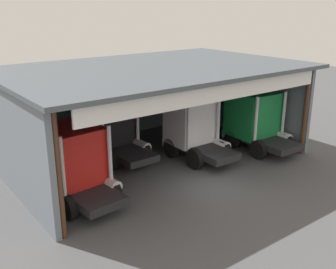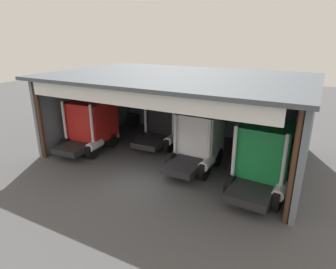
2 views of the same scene
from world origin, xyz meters
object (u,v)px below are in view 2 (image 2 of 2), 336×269
truck_green_right_bay (264,157)px  oil_drum (192,128)px  truck_black_left_bay (166,119)px  truck_white_center_right_bay (198,140)px  truck_red_yard_outside (91,124)px  tool_cart (133,120)px

truck_green_right_bay → oil_drum: (-6.66, 6.53, -1.35)m
truck_black_left_bay → truck_white_center_right_bay: size_ratio=1.08×
truck_red_yard_outside → truck_black_left_bay: bearing=37.4°
truck_black_left_bay → truck_white_center_right_bay: (3.65, -2.68, -0.07)m
truck_green_right_bay → truck_red_yard_outside: bearing=-178.1°
truck_green_right_bay → tool_cart: (-12.09, 6.16, -1.31)m
truck_red_yard_outside → tool_cart: 6.04m
truck_red_yard_outside → tool_cart: bearing=92.0°
truck_white_center_right_bay → oil_drum: bearing=118.0°
truck_white_center_right_bay → tool_cart: 9.71m
tool_cart → truck_white_center_right_bay: bearing=-31.8°
truck_red_yard_outside → tool_cart: size_ratio=4.61×
truck_red_yard_outside → oil_drum: 7.97m
truck_white_center_right_bay → truck_green_right_bay: (3.90, -1.08, 0.13)m
oil_drum → tool_cart: tool_cart is taller
truck_black_left_bay → truck_green_right_bay: size_ratio=1.04×
truck_black_left_bay → oil_drum: truck_black_left_bay is taller
truck_white_center_right_bay → oil_drum: truck_white_center_right_bay is taller
truck_black_left_bay → tool_cart: truck_black_left_bay is taller
truck_red_yard_outside → tool_cart: truck_red_yard_outside is taller
truck_green_right_bay → tool_cart: bearing=156.4°
truck_red_yard_outside → truck_white_center_right_bay: bearing=1.6°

